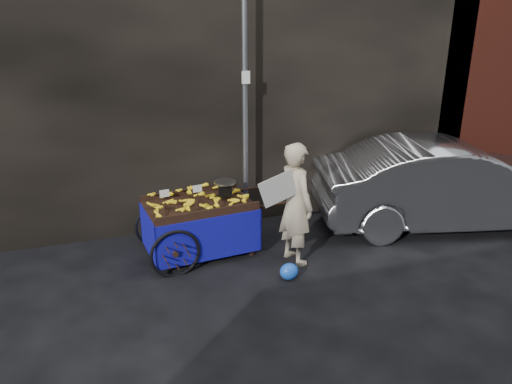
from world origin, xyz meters
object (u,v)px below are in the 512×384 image
object	(u,v)px
banana_cart	(196,210)
parked_car	(449,184)
vendor	(296,204)
plastic_bag	(289,271)

from	to	relation	value
banana_cart	parked_car	size ratio (longest dim) A/B	0.50
banana_cart	parked_car	bearing A→B (deg)	-9.17
banana_cart	vendor	world-z (taller)	vendor
vendor	parked_car	size ratio (longest dim) A/B	0.40
vendor	plastic_bag	xyz separation A→B (m)	(-0.26, -0.46, -0.75)
vendor	parked_car	xyz separation A→B (m)	(2.82, 0.39, -0.16)
banana_cart	plastic_bag	world-z (taller)	banana_cart
banana_cart	parked_car	world-z (taller)	parked_car
vendor	plastic_bag	bearing A→B (deg)	137.14
parked_car	vendor	bearing A→B (deg)	111.23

